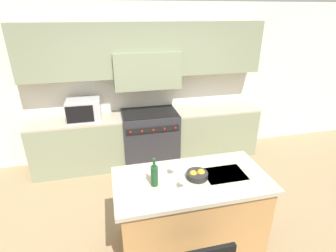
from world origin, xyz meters
The scene contains 10 objects.
ground_plane centered at (0.00, 0.00, 0.00)m, with size 10.00×10.00×0.00m, color #997F5B.
back_cabinetry centered at (0.00, 2.18, 1.61)m, with size 10.00×0.46×2.70m.
back_counter centered at (0.00, 1.94, 0.46)m, with size 3.97×0.62×0.91m.
range_stove centered at (0.00, 1.92, 0.48)m, with size 0.96×0.70×0.95m.
microwave centered at (-1.07, 1.94, 1.08)m, with size 0.53×0.43×0.33m.
kitchen_island centered at (0.12, -0.08, 0.46)m, with size 1.65×0.85×0.92m.
wine_bottle centered at (-0.29, -0.10, 1.04)m, with size 0.07×0.07×0.31m.
wine_glass_near centered at (-0.03, -0.22, 1.04)m, with size 0.08×0.08×0.18m.
wine_glass_far centered at (-0.06, 0.04, 1.04)m, with size 0.08×0.08×0.18m.
fruit_bowl centered at (0.18, -0.07, 0.96)m, with size 0.23×0.23×0.10m.
Camera 1 is at (-0.66, -2.27, 2.54)m, focal length 28.00 mm.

